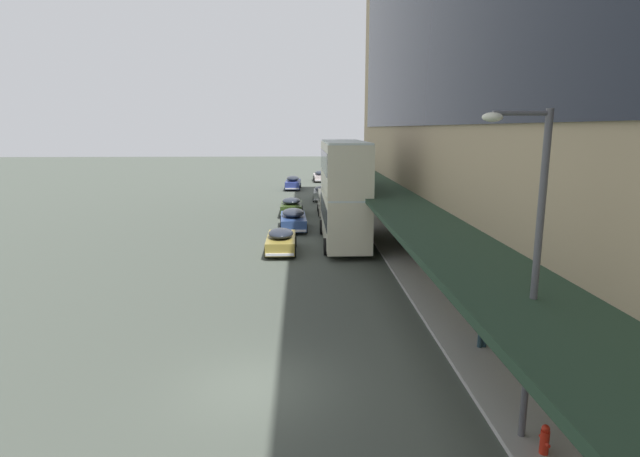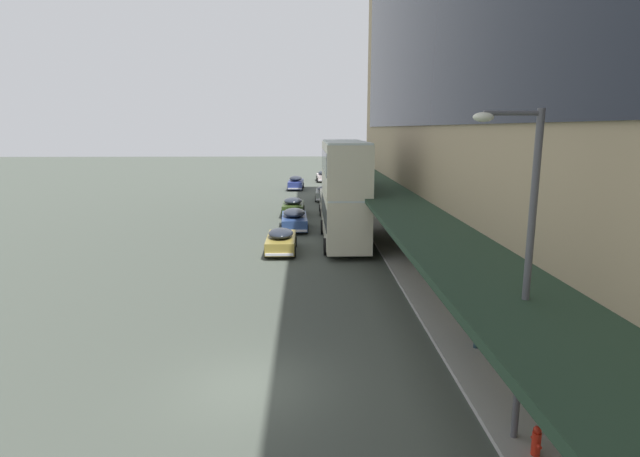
# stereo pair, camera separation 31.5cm
# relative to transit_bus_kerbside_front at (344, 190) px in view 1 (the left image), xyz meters

# --- Properties ---
(ground) EXTENTS (240.00, 240.00, 0.00)m
(ground) POSITION_rel_transit_bus_kerbside_front_xyz_m (-4.02, -18.01, -3.50)
(ground) COLOR #434941
(sidewalk_kerb) EXTENTS (10.00, 180.00, 0.15)m
(sidewalk_kerb) POSITION_rel_transit_bus_kerbside_front_xyz_m (6.98, -18.01, -3.43)
(sidewalk_kerb) COLOR #A5A39E
(sidewalk_kerb) RESTS_ON ground
(transit_bus_kerbside_front) EXTENTS (2.78, 9.20, 6.51)m
(transit_bus_kerbside_front) POSITION_rel_transit_bus_kerbside_front_xyz_m (0.00, 0.00, 0.00)
(transit_bus_kerbside_front) COLOR beige
(transit_bus_kerbside_front) RESTS_ON ground
(sedan_lead_near) EXTENTS (1.96, 5.04, 1.67)m
(sedan_lead_near) POSITION_rel_transit_bus_kerbside_front_xyz_m (-3.69, 29.38, -2.69)
(sedan_lead_near) COLOR navy
(sedan_lead_near) RESTS_ON ground
(sedan_oncoming_front) EXTENTS (1.81, 4.36, 1.45)m
(sedan_oncoming_front) POSITION_rel_transit_bus_kerbside_front_xyz_m (-3.90, -2.07, -2.78)
(sedan_oncoming_front) COLOR olive
(sedan_oncoming_front) RESTS_ON ground
(sedan_far_back) EXTENTS (2.05, 4.62, 1.47)m
(sedan_far_back) POSITION_rel_transit_bus_kerbside_front_xyz_m (-0.51, 19.97, -2.77)
(sedan_far_back) COLOR gray
(sedan_far_back) RESTS_ON ground
(sedan_trailing_near) EXTENTS (1.96, 4.98, 1.49)m
(sedan_trailing_near) POSITION_rel_transit_bus_kerbside_front_xyz_m (-0.02, 38.66, -2.77)
(sedan_trailing_near) COLOR beige
(sedan_trailing_near) RESTS_ON ground
(sedan_oncoming_rear) EXTENTS (1.91, 4.31, 1.51)m
(sedan_oncoming_rear) POSITION_rel_transit_bus_kerbside_front_xyz_m (-3.52, 10.98, -2.75)
(sedan_oncoming_rear) COLOR #2C3F17
(sedan_oncoming_rear) RESTS_ON ground
(sedan_lead_mid) EXTENTS (2.05, 4.83, 1.58)m
(sedan_lead_mid) POSITION_rel_transit_bus_kerbside_front_xyz_m (-3.28, 4.71, -2.72)
(sedan_lead_mid) COLOR navy
(sedan_lead_mid) RESTS_ON ground
(vw_van) EXTENTS (1.91, 4.55, 1.96)m
(vw_van) POSITION_rel_transit_bus_kerbside_front_xyz_m (-0.31, 11.65, -2.41)
(vw_van) COLOR beige
(vw_van) RESTS_ON ground
(pedestrian_at_kerb) EXTENTS (0.61, 0.33, 1.86)m
(pedestrian_at_kerb) POSITION_rel_transit_bus_kerbside_front_xyz_m (3.29, -15.87, -2.33)
(pedestrian_at_kerb) COLOR #1F3640
(pedestrian_at_kerb) RESTS_ON sidewalk_kerb
(street_lamp) EXTENTS (1.50, 0.28, 7.54)m
(street_lamp) POSITION_rel_transit_bus_kerbside_front_xyz_m (2.34, -20.72, 0.99)
(street_lamp) COLOR #4C4C51
(street_lamp) RESTS_ON sidewalk_kerb
(fire_hydrant) EXTENTS (0.20, 0.40, 0.70)m
(fire_hydrant) POSITION_rel_transit_bus_kerbside_front_xyz_m (2.70, -21.40, -3.01)
(fire_hydrant) COLOR red
(fire_hydrant) RESTS_ON sidewalk_kerb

